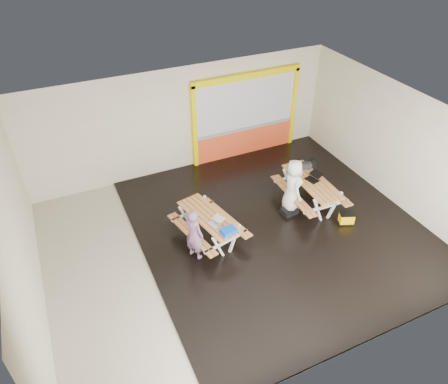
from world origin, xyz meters
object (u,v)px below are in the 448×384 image
person_right (293,186)px  laptop_left (216,222)px  picnic_table_left (209,222)px  person_left (194,234)px  dark_case (289,211)px  backpack (311,165)px  toolbox (305,166)px  laptop_right (313,178)px  fluke_bag (346,218)px  picnic_table_right (311,186)px  blue_pouch (228,231)px

person_right → laptop_left: size_ratio=3.70×
picnic_table_left → person_left: bearing=-139.5°
dark_case → laptop_left: bearing=-172.4°
person_right → laptop_left: bearing=110.8°
person_right → backpack: (1.19, 0.80, -0.11)m
laptop_left → toolbox: bearing=18.7°
person_right → backpack: size_ratio=3.44×
toolbox → dark_case: size_ratio=0.94×
laptop_right → fluke_bag: 1.49m
picnic_table_right → blue_pouch: size_ratio=5.81×
picnic_table_left → backpack: bearing=13.6°
picnic_table_right → person_right: size_ratio=1.35×
picnic_table_right → laptop_right: (0.08, 0.04, 0.26)m
picnic_table_left → picnic_table_right: bearing=2.8°
toolbox → dark_case: 1.52m
toolbox → picnic_table_right: bearing=-105.6°
blue_pouch → person_left: bearing=161.2°
person_left → picnic_table_left: bearing=-78.8°
picnic_table_left → dark_case: picnic_table_left is taller
picnic_table_left → person_right: person_right is taller
fluke_bag → blue_pouch: bearing=175.7°
blue_pouch → fluke_bag: bearing=-4.3°
toolbox → backpack: 0.40m
picnic_table_left → backpack: 3.98m
person_right → blue_pouch: person_right is taller
blue_pouch → fluke_bag: (3.56, -0.27, -0.64)m
person_right → toolbox: size_ratio=3.79×
laptop_left → toolbox: (3.46, 1.17, 0.10)m
blue_pouch → dark_case: size_ratio=0.83×
backpack → toolbox: bearing=-160.6°
dark_case → person_left: bearing=-170.9°
toolbox → laptop_right: bearing=-99.5°
person_right → toolbox: bearing=-41.2°
fluke_bag → toolbox: bearing=97.4°
picnic_table_right → dark_case: 0.97m
picnic_table_left → picnic_table_right: 3.34m
picnic_table_left → picnic_table_right: size_ratio=1.03×
picnic_table_right → person_left: size_ratio=1.50×
person_left → blue_pouch: size_ratio=3.88×
toolbox → dark_case: (-0.98, -0.84, -0.82)m
laptop_left → picnic_table_left: bearing=99.1°
person_right → fluke_bag: bearing=-127.7°
picnic_table_left → laptop_left: laptop_left is taller
laptop_right → blue_pouch: size_ratio=1.34×
laptop_left → dark_case: bearing=7.6°
laptop_right → dark_case: 1.20m
person_right → dark_case: size_ratio=3.55×
picnic_table_left → picnic_table_right: picnic_table_right is taller
picnic_table_right → toolbox: toolbox is taller
blue_pouch → toolbox: toolbox is taller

